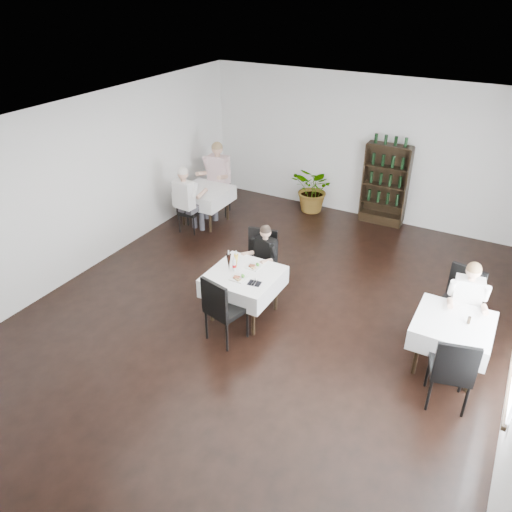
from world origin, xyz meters
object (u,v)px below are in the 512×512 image
at_px(main_table, 244,281).
at_px(potted_tree, 314,189).
at_px(wine_shelf, 385,186).
at_px(diner_main, 263,255).

distance_m(main_table, potted_tree, 4.19).
bearing_deg(potted_tree, main_table, -81.75).
bearing_deg(main_table, potted_tree, 98.25).
xyz_separation_m(main_table, potted_tree, (-0.60, 4.15, -0.10)).
bearing_deg(potted_tree, wine_shelf, 6.38).
height_order(wine_shelf, potted_tree, wine_shelf).
bearing_deg(wine_shelf, main_table, -101.78).
height_order(main_table, diner_main, diner_main).
distance_m(wine_shelf, main_table, 4.41).
bearing_deg(main_table, diner_main, 93.54).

